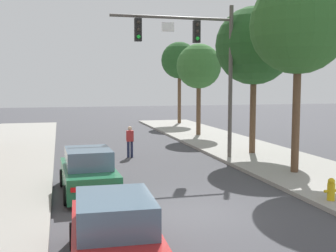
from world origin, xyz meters
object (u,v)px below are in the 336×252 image
car_following_red (115,237)px  car_lead_green (88,173)px  traffic_signal_mast (199,53)px  pedestrian_crossing_road (130,140)px  street_tree_farthest (179,61)px  street_tree_third (199,67)px  street_tree_second (254,46)px  street_tree_nearest (299,26)px  fire_hydrant (331,189)px

car_following_red → car_lead_green: bearing=90.9°
traffic_signal_mast → car_following_red: (-5.57, -11.36, -4.60)m
pedestrian_crossing_road → street_tree_farthest: (7.42, 16.62, 5.06)m
pedestrian_crossing_road → street_tree_third: street_tree_third is taller
street_tree_second → street_tree_nearest: bearing=-95.3°
pedestrian_crossing_road → street_tree_farthest: street_tree_farthest is taller
street_tree_nearest → traffic_signal_mast: bearing=125.2°
fire_hydrant → street_tree_farthest: (2.66, 26.79, 5.47)m
street_tree_third → street_tree_second: bearing=-88.5°
car_lead_green → car_following_red: size_ratio=1.00×
car_lead_green → car_following_red: same height
street_tree_nearest → street_tree_third: 13.47m
street_tree_nearest → street_tree_second: (0.47, 5.01, -0.38)m
pedestrian_crossing_road → street_tree_third: size_ratio=0.25×
traffic_signal_mast → street_tree_third: traffic_signal_mast is taller
pedestrian_crossing_road → street_tree_second: size_ratio=0.21×
car_following_red → street_tree_farthest: (9.90, 29.85, 5.25)m
car_following_red → pedestrian_crossing_road: bearing=79.4°
car_following_red → street_tree_second: street_tree_second is taller
pedestrian_crossing_road → street_tree_nearest: 9.96m
traffic_signal_mast → street_tree_nearest: (2.90, -4.11, 0.86)m
street_tree_farthest → traffic_signal_mast: bearing=-103.2°
car_following_red → street_tree_third: size_ratio=0.66×
car_following_red → street_tree_third: bearing=67.1°
pedestrian_crossing_road → street_tree_second: (6.46, -0.97, 4.88)m
street_tree_third → street_tree_farthest: 9.30m
street_tree_nearest → pedestrian_crossing_road: bearing=135.0°
car_following_red → street_tree_second: (8.94, 12.26, 5.07)m
traffic_signal_mast → street_tree_third: bearing=71.3°
fire_hydrant → street_tree_second: street_tree_second is taller
traffic_signal_mast → car_following_red: size_ratio=1.75×
pedestrian_crossing_road → street_tree_second: 8.15m
car_lead_green → street_tree_third: street_tree_third is taller
street_tree_farthest → fire_hydrant: bearing=-95.7°
car_lead_green → street_tree_second: bearing=33.0°
car_following_red → street_tree_farthest: street_tree_farthest is taller
car_lead_green → street_tree_nearest: size_ratio=0.53×
traffic_signal_mast → car_following_red: bearing=-116.1°
pedestrian_crossing_road → street_tree_nearest: street_tree_nearest is taller
pedestrian_crossing_road → street_tree_nearest: size_ratio=0.20×
traffic_signal_mast → fire_hydrant: 9.73m
traffic_signal_mast → car_following_red: traffic_signal_mast is taller
fire_hydrant → street_tree_nearest: street_tree_nearest is taller
traffic_signal_mast → car_lead_green: 8.83m
pedestrian_crossing_road → fire_hydrant: 11.23m
pedestrian_crossing_road → street_tree_second: bearing=-8.6°
fire_hydrant → street_tree_farthest: bearing=84.3°
car_lead_green → street_tree_nearest: 10.20m
pedestrian_crossing_road → street_tree_farthest: bearing=65.9°
street_tree_third → fire_hydrant: bearing=-94.8°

